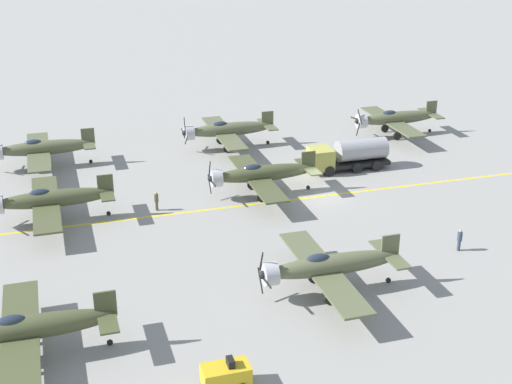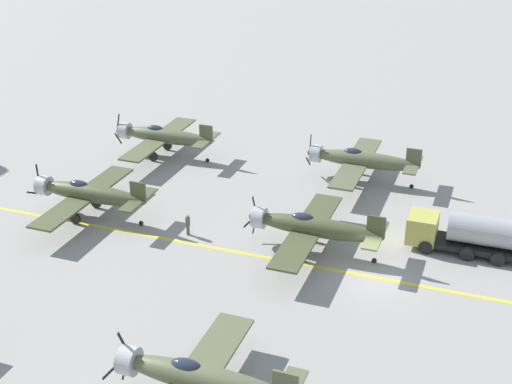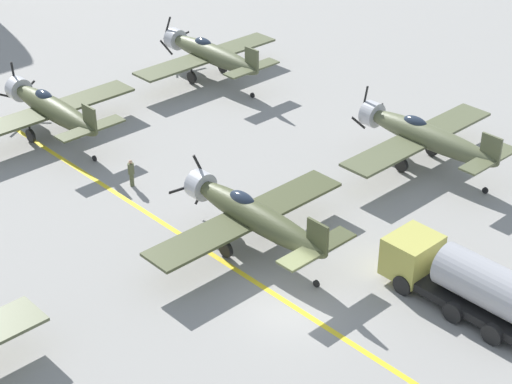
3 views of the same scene
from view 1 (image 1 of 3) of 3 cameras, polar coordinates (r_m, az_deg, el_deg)
The scene contains 13 objects.
ground_plane at distance 63.74m, azimuth 5.00°, elevation -0.37°, with size 400.00×400.00×0.00m, color gray.
taxiway_stripe at distance 63.74m, azimuth 5.00°, elevation -0.37°, with size 0.30×160.00×0.01m, color yellow.
airplane_mid_center at distance 63.15m, azimuth 0.37°, elevation 1.46°, with size 12.00×9.98×3.68m.
airplane_mid_left at distance 47.75m, azimuth 5.78°, elevation -5.90°, with size 12.00×9.98×3.68m.
airplane_far_center at distance 60.13m, azimuth -16.16°, elevation -0.57°, with size 12.00×9.98×3.80m.
airplane_far_right at distance 72.83m, azimuth -16.77°, elevation 3.36°, with size 12.00×9.98×3.69m.
airplane_near_right at distance 81.10m, azimuth 11.04°, elevation 5.80°, with size 12.00×9.98×3.65m.
airplane_mid_right at distance 75.60m, azimuth -2.35°, elevation 5.00°, with size 12.00×9.98×3.78m.
airplane_far_left at distance 43.09m, azimuth -17.92°, elevation -10.36°, with size 12.00×9.98×3.76m.
fuel_tanker at distance 70.08m, azimuth 7.41°, elevation 2.98°, with size 2.68×8.00×2.98m.
tow_tractor at distance 39.64m, azimuth -2.41°, elevation -14.42°, with size 1.57×2.60×1.79m.
ground_crew_walking at distance 55.66m, azimuth 15.97°, elevation -3.65°, with size 0.38×0.38×1.73m.
ground_crew_inspecting at distance 60.96m, azimuth -7.97°, elevation -0.66°, with size 0.37×0.37×1.69m.
Camera 1 is at (-54.46, 22.30, 24.49)m, focal length 50.00 mm.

